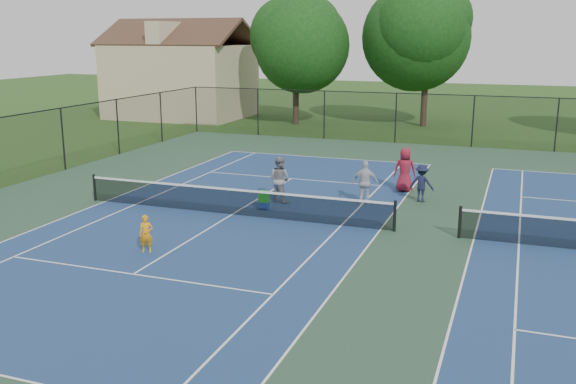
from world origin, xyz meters
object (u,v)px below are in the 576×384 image
(child_player, at_px, (146,234))
(bystander_a, at_px, (365,183))
(bystander_b, at_px, (422,183))
(bystander_c, at_px, (405,170))
(instructor, at_px, (280,179))
(tree_back_a, at_px, (296,40))
(clapboard_house, at_px, (181,78))
(ball_hopper, at_px, (264,197))
(ball_crate, at_px, (264,206))
(tree_back_b, at_px, (428,32))

(child_player, height_order, bystander_a, bystander_a)
(child_player, distance_m, bystander_b, 11.24)
(bystander_a, xyz_separation_m, bystander_c, (1.06, 2.59, 0.07))
(instructor, bearing_deg, bystander_a, -150.78)
(tree_back_a, bearing_deg, clapboard_house, 174.29)
(bystander_c, bearing_deg, bystander_b, 111.85)
(ball_hopper, bearing_deg, instructor, 82.40)
(tree_back_a, xyz_separation_m, bystander_c, (11.25, -18.26, -5.11))
(clapboard_house, xyz_separation_m, ball_crate, (16.81, -23.91, -2.95))
(instructor, height_order, bystander_a, instructor)
(bystander_c, bearing_deg, instructor, 28.36)
(child_player, xyz_separation_m, bystander_c, (5.92, 10.39, 0.35))
(tree_back_b, distance_m, clapboard_house, 19.35)
(child_player, bearing_deg, clapboard_house, 93.59)
(tree_back_a, distance_m, bystander_c, 22.05)
(bystander_b, bearing_deg, bystander_a, 36.43)
(clapboard_house, xyz_separation_m, ball_hopper, (16.81, -23.91, -2.59))
(child_player, bearing_deg, bystander_b, 28.71)
(tree_back_a, bearing_deg, bystander_c, -58.36)
(tree_back_a, height_order, clapboard_house, tree_back_a)
(child_player, relative_size, ball_hopper, 2.77)
(tree_back_b, bearing_deg, ball_hopper, -95.02)
(tree_back_b, xyz_separation_m, bystander_b, (3.18, -21.73, -5.85))
(clapboard_house, xyz_separation_m, bystander_b, (22.18, -20.73, -2.35))
(bystander_a, bearing_deg, clapboard_house, -58.87)
(tree_back_b, height_order, clapboard_house, tree_back_b)
(bystander_b, distance_m, ball_hopper, 6.25)
(tree_back_a, xyz_separation_m, bystander_b, (12.18, -19.73, -5.29))
(tree_back_b, height_order, ball_crate, tree_back_b)
(child_player, xyz_separation_m, ball_hopper, (1.48, 5.73, -0.08))
(bystander_a, height_order, ball_crate, bystander_a)
(child_player, bearing_deg, ball_hopper, 51.81)
(ball_crate, relative_size, ball_hopper, 0.85)
(instructor, relative_size, bystander_c, 0.99)
(bystander_a, bearing_deg, ball_hopper, 19.82)
(clapboard_house, distance_m, ball_hopper, 29.35)
(instructor, xyz_separation_m, bystander_b, (5.21, 1.95, -0.17))
(tree_back_b, bearing_deg, child_player, -96.82)
(child_player, bearing_deg, bystander_a, 34.33)
(clapboard_house, bearing_deg, ball_hopper, -54.90)
(tree_back_b, xyz_separation_m, clapboard_house, (-19.00, -1.00, -3.50))
(bystander_c, height_order, ball_hopper, bystander_c)
(tree_back_b, relative_size, bystander_c, 5.42)
(instructor, bearing_deg, ball_crate, 97.09)
(ball_crate, bearing_deg, bystander_c, 46.35)
(child_player, xyz_separation_m, instructor, (1.64, 6.96, 0.33))
(tree_back_b, distance_m, bystander_a, 23.59)
(instructor, bearing_deg, bystander_c, -126.63)
(clapboard_house, bearing_deg, bystander_c, -42.18)
(tree_back_a, xyz_separation_m, tree_back_b, (9.00, 2.00, 0.56))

